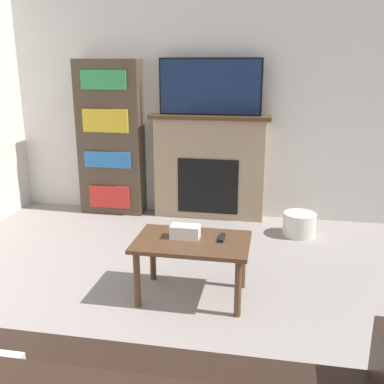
{
  "coord_description": "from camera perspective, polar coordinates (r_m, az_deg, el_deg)",
  "views": [
    {
      "loc": [
        0.56,
        -0.47,
        1.75
      ],
      "look_at": [
        -0.06,
        2.83,
        0.77
      ],
      "focal_mm": 42.0,
      "sensor_mm": 36.0,
      "label": 1
    }
  ],
  "objects": [
    {
      "name": "bookshelf",
      "position": [
        5.32,
        -10.29,
        6.7
      ],
      "size": [
        0.75,
        0.29,
        1.78
      ],
      "color": "#4C3D2D",
      "rests_on": "ground_plane"
    },
    {
      "name": "coffee_table",
      "position": [
        3.39,
        0.0,
        -7.21
      ],
      "size": [
        0.86,
        0.55,
        0.47
      ],
      "color": "brown",
      "rests_on": "ground_plane"
    },
    {
      "name": "storage_basket",
      "position": [
        4.81,
        13.48,
        -4.0
      ],
      "size": [
        0.34,
        0.34,
        0.24
      ],
      "color": "silver",
      "rests_on": "ground_plane"
    },
    {
      "name": "remote_control",
      "position": [
        3.39,
        3.8,
        -5.82
      ],
      "size": [
        0.04,
        0.15,
        0.02
      ],
      "color": "black",
      "rests_on": "coffee_table"
    },
    {
      "name": "fireplace",
      "position": [
        5.11,
        2.22,
        3.2
      ],
      "size": [
        1.35,
        0.28,
        1.18
      ],
      "color": "tan",
      "rests_on": "ground_plane"
    },
    {
      "name": "tv",
      "position": [
        4.97,
        2.3,
        13.19
      ],
      "size": [
        1.12,
        0.03,
        0.61
      ],
      "color": "black",
      "rests_on": "fireplace"
    },
    {
      "name": "wall_back",
      "position": [
        5.12,
        4.35,
        11.75
      ],
      "size": [
        5.97,
        0.06,
        2.7
      ],
      "color": "silver",
      "rests_on": "ground_plane"
    },
    {
      "name": "tissue_box",
      "position": [
        3.39,
        -0.87,
        -5.06
      ],
      "size": [
        0.22,
        0.12,
        0.1
      ],
      "color": "white",
      "rests_on": "coffee_table"
    }
  ]
}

